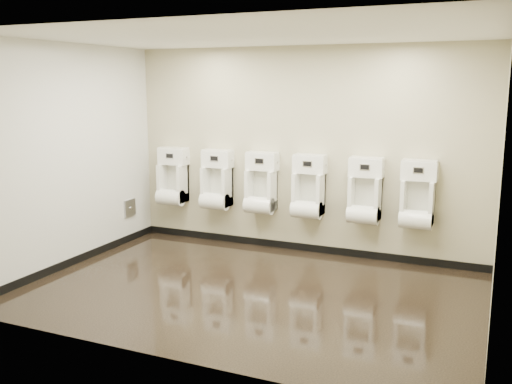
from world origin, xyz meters
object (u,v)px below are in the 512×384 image
Objects in this scene: urinal_1 at (217,184)px; urinal_2 at (261,188)px; access_panel at (130,208)px; urinal_4 at (365,196)px; urinal_0 at (173,181)px; urinal_3 at (308,191)px; urinal_5 at (417,200)px.

urinal_1 is 1.00× the size of urinal_2.
access_panel is 3.43m from urinal_4.
urinal_4 is (2.89, 0.00, 0.00)m from urinal_0.
access_panel is 2.68m from urinal_3.
urinal_1 is (0.74, 0.00, 0.00)m from urinal_0.
urinal_2 and urinal_5 have the same top height.
urinal_3 is at bearing 8.69° from access_panel.
access_panel is at bearing -141.14° from urinal_0.
urinal_3 reaches higher than access_panel.
urinal_0 is 2.89m from urinal_4.
access_panel is 0.30× the size of urinal_5.
urinal_1 reaches higher than access_panel.
urinal_3 is 0.77m from urinal_4.
urinal_4 reaches higher than access_panel.
urinal_0 is at bearing 180.00° from urinal_2.
access_panel is 0.30× the size of urinal_1.
urinal_2 is 1.00× the size of urinal_4.
urinal_3 is 1.00× the size of urinal_4.
urinal_2 is 1.46m from urinal_4.
urinal_0 and urinal_2 have the same top height.
urinal_4 is at bearing 0.00° from urinal_2.
urinal_2 is (1.43, 0.00, 0.00)m from urinal_0.
urinal_5 reaches higher than access_panel.
urinal_3 is at bearing 0.00° from urinal_1.
urinal_1 and urinal_2 have the same top height.
urinal_0 is at bearing 180.00° from urinal_4.
urinal_5 is at bearing 0.00° from urinal_1.
urinal_0 is 2.12m from urinal_3.
urinal_4 is at bearing 0.00° from urinal_3.
urinal_1 is at bearing 180.00° from urinal_5.
urinal_2 is 2.12m from urinal_5.
urinal_3 is 1.00× the size of urinal_5.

